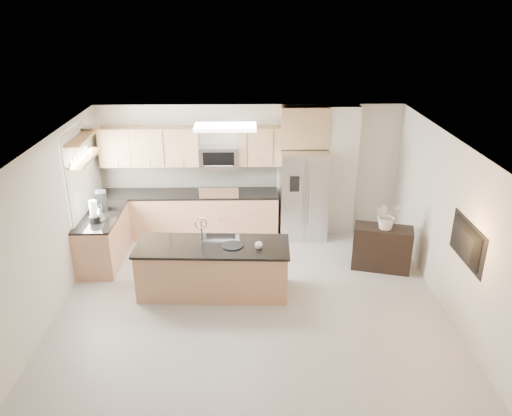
{
  "coord_description": "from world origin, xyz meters",
  "views": [
    {
      "loc": [
        -0.07,
        -6.32,
        4.48
      ],
      "look_at": [
        0.09,
        1.3,
        1.26
      ],
      "focal_mm": 35.0,
      "sensor_mm": 36.0,
      "label": 1
    }
  ],
  "objects_px": {
    "refrigerator": "(303,194)",
    "blender": "(94,213)",
    "range": "(220,213)",
    "coffee_maker": "(102,201)",
    "credenza": "(382,248)",
    "television": "(461,243)",
    "flower_vase": "(388,209)",
    "platter": "(232,245)",
    "bowl": "(88,128)",
    "island": "(213,268)",
    "cup": "(259,246)",
    "microwave": "(219,156)",
    "kettle": "(100,213)"
  },
  "relations": [
    {
      "from": "platter",
      "to": "bowl",
      "type": "height_order",
      "value": "bowl"
    },
    {
      "from": "island",
      "to": "flower_vase",
      "type": "distance_m",
      "value": 3.13
    },
    {
      "from": "range",
      "to": "coffee_maker",
      "type": "height_order",
      "value": "coffee_maker"
    },
    {
      "from": "credenza",
      "to": "platter",
      "type": "relative_size",
      "value": 2.93
    },
    {
      "from": "refrigerator",
      "to": "credenza",
      "type": "height_order",
      "value": "refrigerator"
    },
    {
      "from": "refrigerator",
      "to": "blender",
      "type": "bearing_deg",
      "value": -160.19
    },
    {
      "from": "refrigerator",
      "to": "kettle",
      "type": "distance_m",
      "value": 3.88
    },
    {
      "from": "credenza",
      "to": "television",
      "type": "relative_size",
      "value": 0.93
    },
    {
      "from": "credenza",
      "to": "platter",
      "type": "height_order",
      "value": "platter"
    },
    {
      "from": "microwave",
      "to": "blender",
      "type": "xyz_separation_m",
      "value": [
        -2.07,
        -1.52,
        -0.53
      ]
    },
    {
      "from": "cup",
      "to": "television",
      "type": "height_order",
      "value": "television"
    },
    {
      "from": "range",
      "to": "coffee_maker",
      "type": "relative_size",
      "value": 3.22
    },
    {
      "from": "refrigerator",
      "to": "coffee_maker",
      "type": "xyz_separation_m",
      "value": [
        -3.75,
        -0.78,
        0.2
      ]
    },
    {
      "from": "microwave",
      "to": "coffee_maker",
      "type": "relative_size",
      "value": 2.15
    },
    {
      "from": "microwave",
      "to": "flower_vase",
      "type": "xyz_separation_m",
      "value": [
        2.94,
        -1.6,
        -0.46
      ]
    },
    {
      "from": "flower_vase",
      "to": "coffee_maker",
      "type": "bearing_deg",
      "value": 172.64
    },
    {
      "from": "kettle",
      "to": "bowl",
      "type": "distance_m",
      "value": 1.52
    },
    {
      "from": "bowl",
      "to": "flower_vase",
      "type": "distance_m",
      "value": 5.41
    },
    {
      "from": "refrigerator",
      "to": "kettle",
      "type": "bearing_deg",
      "value": -162.07
    },
    {
      "from": "blender",
      "to": "coffee_maker",
      "type": "bearing_deg",
      "value": 92.03
    },
    {
      "from": "cup",
      "to": "kettle",
      "type": "height_order",
      "value": "kettle"
    },
    {
      "from": "platter",
      "to": "flower_vase",
      "type": "height_order",
      "value": "flower_vase"
    },
    {
      "from": "microwave",
      "to": "refrigerator",
      "type": "relative_size",
      "value": 0.43
    },
    {
      "from": "kettle",
      "to": "coffee_maker",
      "type": "relative_size",
      "value": 0.71
    },
    {
      "from": "microwave",
      "to": "credenza",
      "type": "xyz_separation_m",
      "value": [
        2.92,
        -1.57,
        -1.23
      ]
    },
    {
      "from": "flower_vase",
      "to": "television",
      "type": "xyz_separation_m",
      "value": [
        0.57,
        -1.64,
        0.18
      ]
    },
    {
      "from": "microwave",
      "to": "kettle",
      "type": "distance_m",
      "value": 2.51
    },
    {
      "from": "cup",
      "to": "television",
      "type": "relative_size",
      "value": 0.11
    },
    {
      "from": "microwave",
      "to": "flower_vase",
      "type": "height_order",
      "value": "microwave"
    },
    {
      "from": "blender",
      "to": "television",
      "type": "relative_size",
      "value": 0.38
    },
    {
      "from": "range",
      "to": "blender",
      "type": "xyz_separation_m",
      "value": [
        -2.07,
        -1.39,
        0.63
      ]
    },
    {
      "from": "refrigerator",
      "to": "platter",
      "type": "height_order",
      "value": "refrigerator"
    },
    {
      "from": "bowl",
      "to": "coffee_maker",
      "type": "bearing_deg",
      "value": -58.64
    },
    {
      "from": "refrigerator",
      "to": "flower_vase",
      "type": "relative_size",
      "value": 2.4
    },
    {
      "from": "cup",
      "to": "flower_vase",
      "type": "relative_size",
      "value": 0.16
    },
    {
      "from": "cup",
      "to": "platter",
      "type": "height_order",
      "value": "cup"
    },
    {
      "from": "cup",
      "to": "blender",
      "type": "distance_m",
      "value": 2.93
    },
    {
      "from": "island",
      "to": "platter",
      "type": "height_order",
      "value": "island"
    },
    {
      "from": "flower_vase",
      "to": "platter",
      "type": "bearing_deg",
      "value": -165.06
    },
    {
      "from": "blender",
      "to": "bowl",
      "type": "xyz_separation_m",
      "value": [
        -0.18,
        0.82,
        1.28
      ]
    },
    {
      "from": "range",
      "to": "platter",
      "type": "bearing_deg",
      "value": -82.09
    },
    {
      "from": "flower_vase",
      "to": "bowl",
      "type": "bearing_deg",
      "value": 170.11
    },
    {
      "from": "bowl",
      "to": "blender",
      "type": "bearing_deg",
      "value": -77.94
    },
    {
      "from": "cup",
      "to": "credenza",
      "type": "bearing_deg",
      "value": 20.51
    },
    {
      "from": "island",
      "to": "cup",
      "type": "bearing_deg",
      "value": -6.83
    },
    {
      "from": "blender",
      "to": "cup",
      "type": "bearing_deg",
      "value": -17.41
    },
    {
      "from": "microwave",
      "to": "blender",
      "type": "distance_m",
      "value": 2.62
    },
    {
      "from": "island",
      "to": "coffee_maker",
      "type": "distance_m",
      "value": 2.55
    },
    {
      "from": "cup",
      "to": "platter",
      "type": "xyz_separation_m",
      "value": [
        -0.41,
        0.09,
        -0.04
      ]
    },
    {
      "from": "platter",
      "to": "flower_vase",
      "type": "distance_m",
      "value": 2.75
    }
  ]
}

